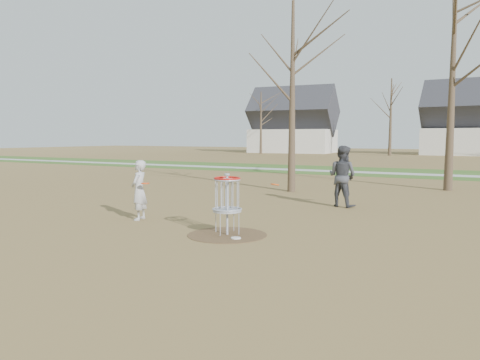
# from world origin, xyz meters

# --- Properties ---
(ground) EXTENTS (160.00, 160.00, 0.00)m
(ground) POSITION_xyz_m (0.00, 0.00, 0.00)
(ground) COLOR brown
(ground) RESTS_ON ground
(green_band) EXTENTS (160.00, 8.00, 0.01)m
(green_band) POSITION_xyz_m (0.00, 21.00, 0.01)
(green_band) COLOR #2D5119
(green_band) RESTS_ON ground
(footpath) EXTENTS (160.00, 1.50, 0.01)m
(footpath) POSITION_xyz_m (0.00, 20.00, 0.01)
(footpath) COLOR #9E9E99
(footpath) RESTS_ON green_band
(dirt_circle) EXTENTS (1.80, 1.80, 0.01)m
(dirt_circle) POSITION_xyz_m (0.00, 0.00, 0.01)
(dirt_circle) COLOR #47331E
(dirt_circle) RESTS_ON ground
(player_standing) EXTENTS (0.53, 0.66, 1.59)m
(player_standing) POSITION_xyz_m (-3.02, 0.54, 0.79)
(player_standing) COLOR #AEAEAE
(player_standing) RESTS_ON ground
(player_throwing) EXTENTS (1.08, 0.93, 1.93)m
(player_throwing) POSITION_xyz_m (0.98, 5.48, 0.96)
(player_throwing) COLOR #3A3B40
(player_throwing) RESTS_ON ground
(disc_grounded) EXTENTS (0.22, 0.22, 0.02)m
(disc_grounded) POSITION_xyz_m (0.37, -0.26, 0.02)
(disc_grounded) COLOR white
(disc_grounded) RESTS_ON dirt_circle
(discs_in_play) EXTENTS (3.24, 1.66, 0.07)m
(discs_in_play) POSITION_xyz_m (-1.11, 1.14, 1.00)
(discs_in_play) COLOR #E7470C
(discs_in_play) RESTS_ON ground
(disc_golf_basket) EXTENTS (0.64, 0.64, 1.35)m
(disc_golf_basket) POSITION_xyz_m (0.00, 0.00, 0.91)
(disc_golf_basket) COLOR #9EA3AD
(disc_golf_basket) RESTS_ON ground
(bare_trees) EXTENTS (52.62, 44.98, 9.00)m
(bare_trees) POSITION_xyz_m (1.78, 35.79, 5.35)
(bare_trees) COLOR #382B1E
(bare_trees) RESTS_ON ground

